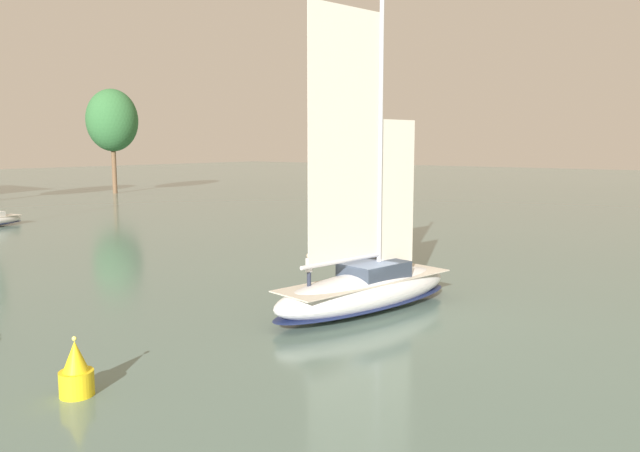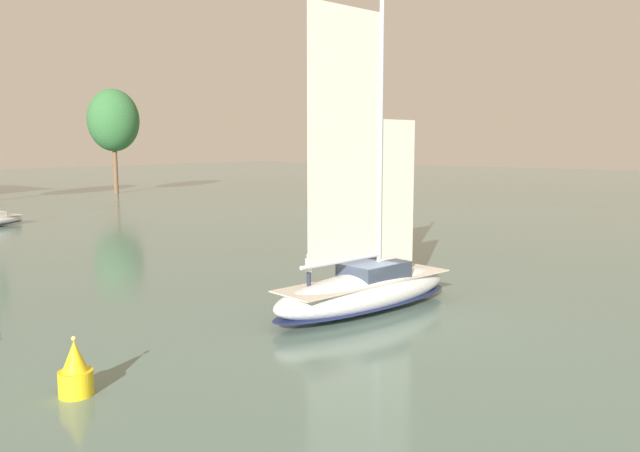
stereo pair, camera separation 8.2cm
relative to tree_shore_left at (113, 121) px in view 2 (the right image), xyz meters
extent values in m
plane|color=slate|center=(-37.63, -77.41, -12.53)|extent=(400.00, 400.00, 0.00)
cylinder|color=brown|center=(0.00, 0.00, -7.70)|extent=(0.77, 0.77, 9.67)
ellipsoid|color=#336B38|center=(0.00, 0.00, 0.06)|extent=(8.70, 8.70, 10.63)
ellipsoid|color=silver|center=(-37.63, -77.41, -11.53)|extent=(12.26, 5.30, 2.02)
ellipsoid|color=#19234C|center=(-37.63, -77.41, -12.08)|extent=(12.38, 5.36, 0.24)
cube|color=beige|center=(-37.63, -77.41, -10.94)|extent=(10.76, 4.54, 0.06)
cube|color=#333D4C|center=(-37.05, -77.51, -10.50)|extent=(3.67, 2.86, 0.83)
cylinder|color=silver|center=(-36.70, -77.57, -3.50)|extent=(0.24, 0.24, 14.83)
cylinder|color=silver|center=(-39.33, -77.11, -9.72)|extent=(5.29, 1.11, 0.20)
cube|color=silver|center=(-39.11, -77.15, -3.64)|extent=(4.84, 0.87, 12.16)
cube|color=silver|center=(-35.31, -77.81, -6.83)|extent=(2.58, 0.47, 8.16)
cylinder|color=#232838|center=(-41.07, -76.40, -10.49)|extent=(0.23, 0.23, 0.85)
cylinder|color=silver|center=(-41.07, -76.40, -9.74)|extent=(0.39, 0.39, 0.65)
sphere|color=tan|center=(-41.07, -76.40, -9.29)|extent=(0.24, 0.24, 0.24)
cylinder|color=yellow|center=(-52.85, -75.71, -12.10)|extent=(1.16, 1.16, 0.87)
cone|color=yellow|center=(-52.85, -75.71, -11.14)|extent=(0.87, 0.87, 1.06)
sphere|color=#F2F266|center=(-52.85, -75.71, -10.53)|extent=(0.16, 0.16, 0.16)
camera|label=1|loc=(-63.84, -94.72, -4.01)|focal=35.00mm
camera|label=2|loc=(-63.79, -94.79, -4.01)|focal=35.00mm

